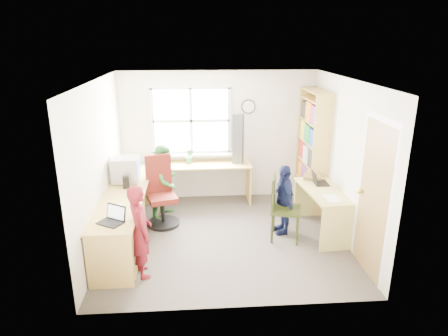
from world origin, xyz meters
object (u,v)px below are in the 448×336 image
at_px(potted_plant, 189,156).
at_px(laptop_left, 113,218).
at_px(crt_monitor, 126,170).
at_px(swivel_chair, 161,195).
at_px(person_green, 165,181).
at_px(person_red, 140,231).
at_px(wooden_chair, 281,205).
at_px(right_desk, 323,201).
at_px(bookshelf, 312,152).
at_px(laptop_right, 318,181).
at_px(cd_tower, 238,139).
at_px(person_navy, 284,199).
at_px(l_desk, 136,221).

bearing_deg(potted_plant, laptop_left, -111.66).
distance_m(crt_monitor, potted_plant, 1.34).
distance_m(swivel_chair, person_green, 0.33).
bearing_deg(person_red, wooden_chair, -87.98).
distance_m(right_desk, bookshelf, 1.21).
bearing_deg(potted_plant, swivel_chair, -117.91).
relative_size(potted_plant, person_red, 0.23).
distance_m(laptop_right, potted_plant, 2.35).
relative_size(right_desk, cd_tower, 1.40).
relative_size(crt_monitor, laptop_left, 1.10).
bearing_deg(cd_tower, potted_plant, -164.77).
distance_m(right_desk, wooden_chair, 0.72).
relative_size(bookshelf, cd_tower, 2.29).
relative_size(right_desk, laptop_left, 3.33).
relative_size(potted_plant, person_navy, 0.25).
bearing_deg(wooden_chair, person_navy, 81.81).
height_order(laptop_right, person_red, person_red).
height_order(l_desk, wooden_chair, wooden_chair).
relative_size(crt_monitor, person_green, 0.33).
bearing_deg(wooden_chair, cd_tower, 122.67).
xyz_separation_m(bookshelf, swivel_chair, (-2.66, -0.60, -0.51)).
bearing_deg(l_desk, person_green, 73.46).
xyz_separation_m(right_desk, laptop_right, (-0.02, 0.27, 0.24)).
distance_m(crt_monitor, laptop_right, 3.08).
relative_size(crt_monitor, cd_tower, 0.46).
bearing_deg(right_desk, cd_tower, 127.20).
height_order(wooden_chair, person_navy, person_navy).
distance_m(person_red, person_green, 1.82).
height_order(swivel_chair, person_red, person_red).
bearing_deg(crt_monitor, cd_tower, 25.97).
distance_m(wooden_chair, cd_tower, 1.73).
distance_m(right_desk, person_green, 2.63).
distance_m(wooden_chair, potted_plant, 2.10).
distance_m(bookshelf, crt_monitor, 3.25).
distance_m(wooden_chair, crt_monitor, 2.50).
xyz_separation_m(laptop_left, person_navy, (2.40, 1.02, -0.24)).
bearing_deg(bookshelf, cd_tower, 169.05).
bearing_deg(right_desk, l_desk, -177.02).
distance_m(right_desk, cd_tower, 1.94).
bearing_deg(l_desk, bookshelf, 26.43).
relative_size(right_desk, person_navy, 1.15).
bearing_deg(laptop_right, person_green, 79.59).
bearing_deg(right_desk, person_green, 157.96).
distance_m(laptop_right, person_red, 2.97).
bearing_deg(laptop_right, potted_plant, 63.49).
bearing_deg(laptop_left, potted_plant, 100.12).
xyz_separation_m(bookshelf, person_green, (-2.61, -0.30, -0.37)).
distance_m(wooden_chair, person_green, 2.04).
height_order(swivel_chair, person_navy, swivel_chair).
distance_m(swivel_chair, potted_plant, 1.07).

